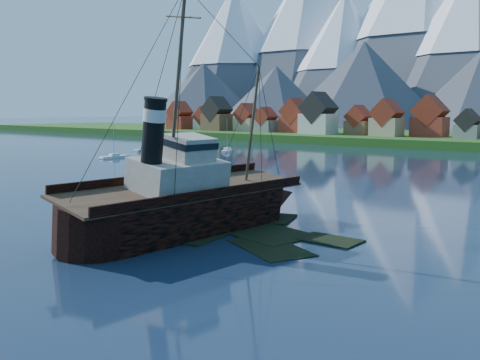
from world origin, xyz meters
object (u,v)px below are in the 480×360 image
Objects in this scene: sailboat_b at (145,150)px; sailboat_c at (227,151)px; tugboat_wreck at (196,201)px; sailboat_a at (114,157)px.

sailboat_c is at bearing 31.83° from sailboat_b.
sailboat_c is (22.20, 13.93, -0.01)m from sailboat_b.
tugboat_wreck is 107.42m from sailboat_c.
sailboat_a is (-76.93, 48.79, -3.02)m from tugboat_wreck.
sailboat_a is 0.95× the size of sailboat_c.
sailboat_c is (10.02, 35.18, 0.02)m from sailboat_a.
tugboat_wreck is at bearing -82.68° from sailboat_c.
sailboat_b is 26.21m from sailboat_c.
tugboat_wreck is 113.39m from sailboat_b.
tugboat_wreck is 3.02× the size of sailboat_b.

